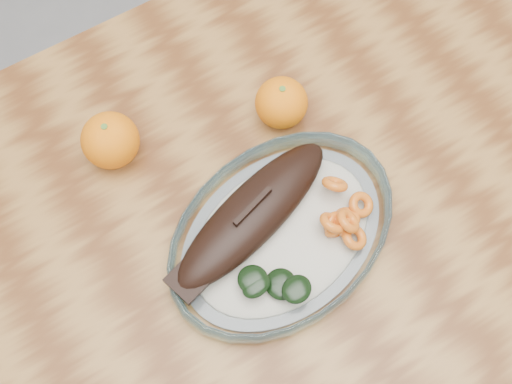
% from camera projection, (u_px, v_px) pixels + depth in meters
% --- Properties ---
extents(ground, '(3.00, 3.00, 0.00)m').
position_uv_depth(ground, '(275.00, 337.00, 1.48)').
color(ground, slate).
rests_on(ground, ground).
extents(dining_table, '(1.20, 0.80, 0.75)m').
position_uv_depth(dining_table, '(287.00, 251.00, 0.88)').
color(dining_table, '#5B3115').
rests_on(dining_table, ground).
extents(plated_meal, '(0.64, 0.64, 0.08)m').
position_uv_depth(plated_meal, '(281.00, 231.00, 0.77)').
color(plated_meal, white).
rests_on(plated_meal, dining_table).
extents(orange_left, '(0.07, 0.07, 0.07)m').
position_uv_depth(orange_left, '(110.00, 140.00, 0.80)').
color(orange_left, '#F65605').
rests_on(orange_left, dining_table).
extents(orange_right, '(0.07, 0.07, 0.07)m').
position_uv_depth(orange_right, '(281.00, 103.00, 0.82)').
color(orange_right, '#F65605').
rests_on(orange_right, dining_table).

